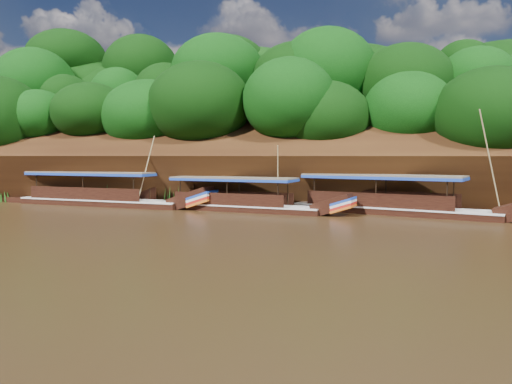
% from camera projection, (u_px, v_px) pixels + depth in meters
% --- Properties ---
extents(ground, '(160.00, 160.00, 0.00)m').
position_uv_depth(ground, '(220.00, 226.00, 26.87)').
color(ground, black).
rests_on(ground, ground).
extents(riverbank, '(120.00, 30.06, 19.40)m').
position_uv_depth(riverbank, '(282.00, 175.00, 48.95)').
color(riverbank, black).
rests_on(riverbank, ground).
extents(boat_0, '(15.38, 7.32, 6.84)m').
position_uv_depth(boat_0, '(406.00, 206.00, 31.76)').
color(boat_0, black).
rests_on(boat_0, ground).
extents(boat_1, '(13.36, 4.57, 4.85)m').
position_uv_depth(boat_1, '(251.00, 204.00, 33.72)').
color(boat_1, black).
rests_on(boat_1, ground).
extents(boat_2, '(16.35, 4.79, 5.68)m').
position_uv_depth(boat_2, '(111.00, 198.00, 37.50)').
color(boat_2, black).
rests_on(boat_2, ground).
extents(reeds, '(51.07, 2.60, 2.25)m').
position_uv_depth(reeds, '(213.00, 195.00, 36.76)').
color(reeds, '#225E17').
rests_on(reeds, ground).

